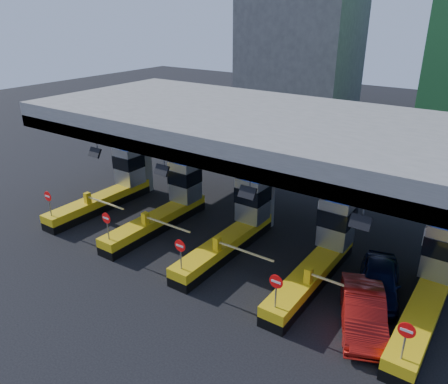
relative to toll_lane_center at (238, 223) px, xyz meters
The scene contains 10 objects.
ground 1.42m from the toll_lane_center, 90.42° to the right, with size 120.00×120.00×0.00m, color black.
toll_canopy 5.40m from the toll_lane_center, 90.02° to the left, with size 28.00×12.09×7.00m.
toll_lane_far_left 10.00m from the toll_lane_center, behind, with size 4.43×8.00×4.16m.
toll_lane_left 5.00m from the toll_lane_center, behind, with size 4.43×8.00×4.16m.
toll_lane_center is the anchor object (origin of this frame).
toll_lane_right 5.00m from the toll_lane_center, ahead, with size 4.43×8.00×4.16m.
toll_lane_far_right 10.00m from the toll_lane_center, ahead, with size 4.43×8.00×4.16m.
bg_building_concrete 39.11m from the toll_lane_center, 111.40° to the left, with size 14.00×10.00×18.00m, color #4C4C49.
van 7.89m from the toll_lane_center, ahead, with size 1.80×4.49×1.53m, color black.
red_car 8.47m from the toll_lane_center, 19.19° to the right, with size 1.64×4.70×1.55m, color #99100B.
Camera 1 is at (11.65, -17.82, 12.29)m, focal length 35.00 mm.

